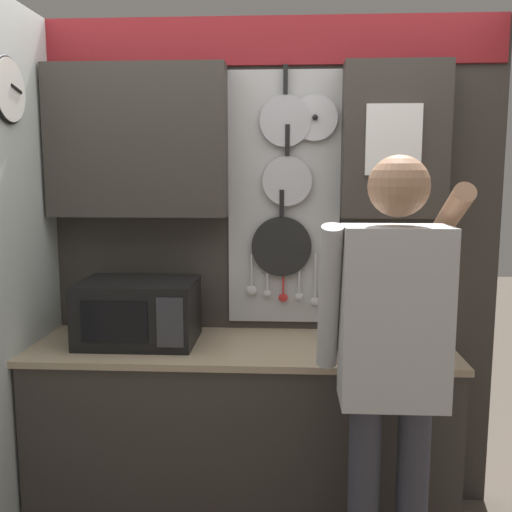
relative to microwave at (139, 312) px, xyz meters
The scene contains 6 objects.
base_cabinet_counter 0.78m from the microwave, ahead, with size 1.94×0.61×0.92m.
back_wall_unit 0.69m from the microwave, 29.03° to the left, with size 2.51×0.22×2.45m.
microwave is the anchor object (origin of this frame).
knife_block 1.25m from the microwave, ahead, with size 0.13×0.16×0.26m.
utensil_crock 0.94m from the microwave, ahead, with size 0.11×0.11×0.28m.
person 1.21m from the microwave, 26.42° to the right, with size 0.54×0.64×1.77m.
Camera 1 is at (0.21, -2.56, 1.71)m, focal length 40.00 mm.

